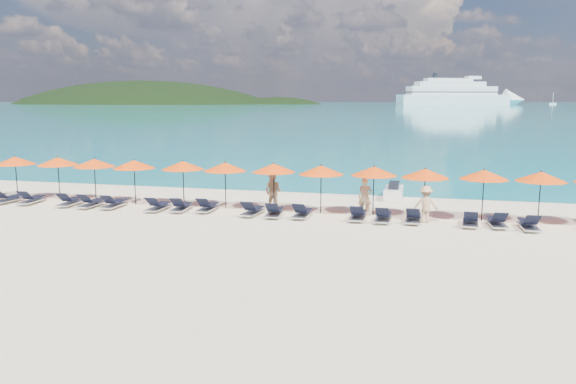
# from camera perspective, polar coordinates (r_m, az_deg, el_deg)

# --- Properties ---
(ground) EXTENTS (1400.00, 1400.00, 0.00)m
(ground) POSITION_cam_1_polar(r_m,az_deg,el_deg) (21.90, -1.92, -4.35)
(ground) COLOR beige
(sea) EXTENTS (1600.00, 1300.00, 0.01)m
(sea) POSITION_cam_1_polar(r_m,az_deg,el_deg) (680.48, 13.80, 8.70)
(sea) COLOR #1FA9B2
(sea) RESTS_ON ground
(headland_main) EXTENTS (374.00, 242.00, 126.50)m
(headland_main) POSITION_cam_1_polar(r_m,az_deg,el_deg) (639.95, -14.52, 5.24)
(headland_main) COLOR black
(headland_main) RESTS_ON ground
(headland_small) EXTENTS (162.00, 126.00, 85.50)m
(headland_small) POSITION_cam_1_polar(r_m,az_deg,el_deg) (602.36, -0.90, 5.58)
(headland_small) COLOR black
(headland_small) RESTS_ON ground
(cruise_ship) EXTENTS (118.02, 66.88, 33.61)m
(cruise_ship) POSITION_cam_1_polar(r_m,az_deg,el_deg) (534.16, 17.50, 9.36)
(cruise_ship) COLOR white
(cruise_ship) RESTS_ON ground
(sailboat_near) EXTENTS (6.37, 2.12, 11.67)m
(sailboat_near) POSITION_cam_1_polar(r_m,az_deg,el_deg) (604.90, 25.30, 8.14)
(sailboat_near) COLOR white
(sailboat_near) RESTS_ON ground
(jetski) EXTENTS (0.91, 2.41, 0.86)m
(jetski) POSITION_cam_1_polar(r_m,az_deg,el_deg) (30.20, 10.69, -0.00)
(jetski) COLOR white
(jetski) RESTS_ON ground
(beachgoer_a) EXTENTS (0.68, 0.51, 1.72)m
(beachgoer_a) POSITION_cam_1_polar(r_m,az_deg,el_deg) (25.43, 7.83, -0.52)
(beachgoer_a) COLOR tan
(beachgoer_a) RESTS_ON ground
(beachgoer_b) EXTENTS (0.94, 0.66, 1.75)m
(beachgoer_b) POSITION_cam_1_polar(r_m,az_deg,el_deg) (26.63, -1.53, 0.05)
(beachgoer_b) COLOR tan
(beachgoer_b) RESTS_ON ground
(beachgoer_c) EXTENTS (1.05, 0.53, 1.60)m
(beachgoer_c) POSITION_cam_1_polar(r_m,az_deg,el_deg) (24.48, 13.83, -1.24)
(beachgoer_c) COLOR tan
(beachgoer_c) RESTS_ON ground
(umbrella_0) EXTENTS (2.10, 2.10, 2.28)m
(umbrella_0) POSITION_cam_1_polar(r_m,az_deg,el_deg) (32.84, -25.99, 2.89)
(umbrella_0) COLOR black
(umbrella_0) RESTS_ON ground
(umbrella_1) EXTENTS (2.10, 2.10, 2.28)m
(umbrella_1) POSITION_cam_1_polar(r_m,az_deg,el_deg) (31.56, -22.36, 2.90)
(umbrella_1) COLOR black
(umbrella_1) RESTS_ON ground
(umbrella_2) EXTENTS (2.10, 2.10, 2.28)m
(umbrella_2) POSITION_cam_1_polar(r_m,az_deg,el_deg) (30.10, -19.10, 2.81)
(umbrella_2) COLOR black
(umbrella_2) RESTS_ON ground
(umbrella_3) EXTENTS (2.10, 2.10, 2.28)m
(umbrella_3) POSITION_cam_1_polar(r_m,az_deg,el_deg) (28.90, -15.38, 2.74)
(umbrella_3) COLOR black
(umbrella_3) RESTS_ON ground
(umbrella_4) EXTENTS (2.10, 2.10, 2.28)m
(umbrella_4) POSITION_cam_1_polar(r_m,az_deg,el_deg) (27.90, -10.64, 2.69)
(umbrella_4) COLOR black
(umbrella_4) RESTS_ON ground
(umbrella_5) EXTENTS (2.10, 2.10, 2.28)m
(umbrella_5) POSITION_cam_1_polar(r_m,az_deg,el_deg) (26.97, -6.41, 2.56)
(umbrella_5) COLOR black
(umbrella_5) RESTS_ON ground
(umbrella_6) EXTENTS (2.10, 2.10, 2.28)m
(umbrella_6) POSITION_cam_1_polar(r_m,az_deg,el_deg) (26.39, -1.45, 2.47)
(umbrella_6) COLOR black
(umbrella_6) RESTS_ON ground
(umbrella_7) EXTENTS (2.10, 2.10, 2.28)m
(umbrella_7) POSITION_cam_1_polar(r_m,az_deg,el_deg) (25.62, 3.38, 2.24)
(umbrella_7) COLOR black
(umbrella_7) RESTS_ON ground
(umbrella_8) EXTENTS (2.10, 2.10, 2.28)m
(umbrella_8) POSITION_cam_1_polar(r_m,az_deg,el_deg) (25.49, 8.72, 2.12)
(umbrella_8) COLOR black
(umbrella_8) RESTS_ON ground
(umbrella_9) EXTENTS (2.10, 2.10, 2.28)m
(umbrella_9) POSITION_cam_1_polar(r_m,az_deg,el_deg) (25.14, 13.77, 1.85)
(umbrella_9) COLOR black
(umbrella_9) RESTS_ON ground
(umbrella_10) EXTENTS (2.10, 2.10, 2.28)m
(umbrella_10) POSITION_cam_1_polar(r_m,az_deg,el_deg) (25.45, 19.30, 1.68)
(umbrella_10) COLOR black
(umbrella_10) RESTS_ON ground
(umbrella_11) EXTENTS (2.10, 2.10, 2.28)m
(umbrella_11) POSITION_cam_1_polar(r_m,az_deg,el_deg) (25.67, 24.32, 1.44)
(umbrella_11) COLOR black
(umbrella_11) RESTS_ON ground
(lounger_1) EXTENTS (0.77, 1.75, 0.66)m
(lounger_1) POSITION_cam_1_polar(r_m,az_deg,el_deg) (31.78, -26.53, -0.59)
(lounger_1) COLOR silver
(lounger_1) RESTS_ON ground
(lounger_2) EXTENTS (0.77, 1.75, 0.66)m
(lounger_2) POSITION_cam_1_polar(r_m,az_deg,el_deg) (31.04, -24.59, -0.67)
(lounger_2) COLOR silver
(lounger_2) RESTS_ON ground
(lounger_3) EXTENTS (0.70, 1.73, 0.66)m
(lounger_3) POSITION_cam_1_polar(r_m,az_deg,el_deg) (29.66, -21.25, -0.88)
(lounger_3) COLOR silver
(lounger_3) RESTS_ON ground
(lounger_4) EXTENTS (0.69, 1.72, 0.66)m
(lounger_4) POSITION_cam_1_polar(r_m,az_deg,el_deg) (28.91, -19.33, -1.03)
(lounger_4) COLOR silver
(lounger_4) RESTS_ON ground
(lounger_5) EXTENTS (0.68, 1.72, 0.66)m
(lounger_5) POSITION_cam_1_polar(r_m,az_deg,el_deg) (28.36, -17.28, -1.11)
(lounger_5) COLOR silver
(lounger_5) RESTS_ON ground
(lounger_6) EXTENTS (0.66, 1.71, 0.66)m
(lounger_6) POSITION_cam_1_polar(r_m,az_deg,el_deg) (27.12, -13.05, -1.40)
(lounger_6) COLOR silver
(lounger_6) RESTS_ON ground
(lounger_7) EXTENTS (0.79, 1.76, 0.66)m
(lounger_7) POSITION_cam_1_polar(r_m,az_deg,el_deg) (26.81, -10.80, -1.44)
(lounger_7) COLOR silver
(lounger_7) RESTS_ON ground
(lounger_8) EXTENTS (0.63, 1.70, 0.66)m
(lounger_8) POSITION_cam_1_polar(r_m,az_deg,el_deg) (26.51, -8.17, -1.49)
(lounger_8) COLOR silver
(lounger_8) RESTS_ON ground
(lounger_9) EXTENTS (0.76, 1.75, 0.66)m
(lounger_9) POSITION_cam_1_polar(r_m,az_deg,el_deg) (25.44, -3.62, -1.87)
(lounger_9) COLOR silver
(lounger_9) RESTS_ON ground
(lounger_10) EXTENTS (0.79, 1.76, 0.66)m
(lounger_10) POSITION_cam_1_polar(r_m,az_deg,el_deg) (25.09, -1.41, -2.02)
(lounger_10) COLOR silver
(lounger_10) RESTS_ON ground
(lounger_11) EXTENTS (0.67, 1.72, 0.66)m
(lounger_11) POSITION_cam_1_polar(r_m,az_deg,el_deg) (24.92, 1.46, -2.10)
(lounger_11) COLOR silver
(lounger_11) RESTS_ON ground
(lounger_12) EXTENTS (0.64, 1.71, 0.66)m
(lounger_12) POSITION_cam_1_polar(r_m,az_deg,el_deg) (24.58, 7.13, -2.33)
(lounger_12) COLOR silver
(lounger_12) RESTS_ON ground
(lounger_13) EXTENTS (0.66, 1.71, 0.66)m
(lounger_13) POSITION_cam_1_polar(r_m,az_deg,el_deg) (24.39, 9.67, -2.48)
(lounger_13) COLOR silver
(lounger_13) RESTS_ON ground
(lounger_14) EXTENTS (0.65, 1.71, 0.66)m
(lounger_14) POSITION_cam_1_polar(r_m,az_deg,el_deg) (24.50, 12.61, -2.52)
(lounger_14) COLOR silver
(lounger_14) RESTS_ON ground
(lounger_15) EXTENTS (0.73, 1.74, 0.66)m
(lounger_15) POSITION_cam_1_polar(r_m,az_deg,el_deg) (24.45, 18.05, -2.79)
(lounger_15) COLOR silver
(lounger_15) RESTS_ON ground
(lounger_16) EXTENTS (0.79, 1.76, 0.66)m
(lounger_16) POSITION_cam_1_polar(r_m,az_deg,el_deg) (24.66, 20.44, -2.82)
(lounger_16) COLOR silver
(lounger_16) RESTS_ON ground
(lounger_17) EXTENTS (0.73, 1.74, 0.66)m
(lounger_17) POSITION_cam_1_polar(r_m,az_deg,el_deg) (24.60, 23.25, -3.02)
(lounger_17) COLOR silver
(lounger_17) RESTS_ON ground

